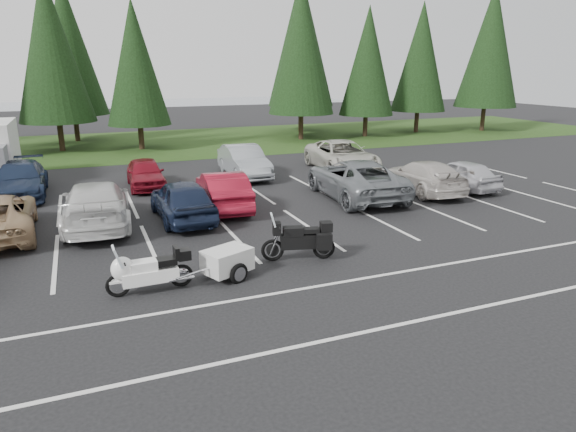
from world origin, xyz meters
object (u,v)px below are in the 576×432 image
(adventure_motorcycle, at_px, (298,236))
(car_far_1, at_px, (20,180))
(cargo_trailer, at_px, (227,263))
(car_near_7, at_px, (423,177))
(car_near_5, at_px, (223,190))
(car_near_3, at_px, (96,204))
(car_near_8, at_px, (461,174))
(car_near_4, at_px, (182,200))
(car_near_6, at_px, (355,179))
(touring_motorcycle, at_px, (149,267))
(car_far_3, at_px, (244,161))
(car_far_4, at_px, (342,156))
(car_far_2, at_px, (145,173))

(adventure_motorcycle, bearing_deg, car_far_1, 139.85)
(cargo_trailer, bearing_deg, car_near_7, 6.66)
(car_near_5, xyz_separation_m, car_far_1, (-7.52, 5.19, -0.01))
(car_near_3, xyz_separation_m, car_near_8, (15.63, -0.16, -0.11))
(car_near_4, distance_m, car_near_5, 2.01)
(car_near_6, height_order, car_near_7, car_near_6)
(car_far_1, xyz_separation_m, adventure_motorcycle, (8.05, -11.44, -0.01))
(car_near_4, xyz_separation_m, cargo_trailer, (0.05, -5.78, -0.35))
(touring_motorcycle, bearing_deg, car_far_3, 61.33)
(car_near_6, relative_size, adventure_motorcycle, 2.49)
(car_far_1, relative_size, car_far_4, 0.88)
(car_near_7, bearing_deg, car_near_6, 0.40)
(car_near_6, xyz_separation_m, car_near_7, (3.30, -0.25, -0.11))
(car_near_3, xyz_separation_m, car_far_1, (-2.84, 5.77, -0.06))
(car_near_3, relative_size, car_far_3, 1.14)
(car_near_5, bearing_deg, car_near_8, -179.08)
(car_near_6, bearing_deg, car_far_4, -107.91)
(car_near_3, height_order, car_far_2, car_near_3)
(car_near_8, height_order, cargo_trailer, car_near_8)
(car_near_6, distance_m, touring_motorcycle, 11.43)
(car_near_4, relative_size, touring_motorcycle, 1.90)
(car_near_6, bearing_deg, car_near_4, 9.18)
(car_far_4, bearing_deg, adventure_motorcycle, -117.74)
(car_near_7, distance_m, car_far_3, 8.88)
(car_near_3, bearing_deg, car_far_3, -136.39)
(car_near_6, bearing_deg, adventure_motorcycle, 53.51)
(car_near_5, bearing_deg, car_far_2, -60.09)
(car_far_1, bearing_deg, car_near_4, -47.00)
(car_near_5, distance_m, car_far_3, 6.15)
(car_near_3, xyz_separation_m, car_far_3, (7.29, 6.15, -0.00))
(car_near_4, bearing_deg, car_far_4, -149.57)
(car_near_7, xyz_separation_m, adventure_motorcycle, (-8.44, -5.63, 0.02))
(car_far_1, bearing_deg, car_far_3, 2.07)
(car_far_1, bearing_deg, car_near_8, -17.86)
(touring_motorcycle, bearing_deg, car_near_6, 33.01)
(car_far_1, distance_m, car_far_4, 15.45)
(car_near_6, height_order, car_far_3, car_near_6)
(car_far_1, bearing_deg, car_near_3, -63.87)
(car_near_8, distance_m, adventure_motorcycle, 11.80)
(car_near_3, xyz_separation_m, car_near_7, (13.64, -0.05, -0.08))
(car_near_6, bearing_deg, car_far_3, -58.11)
(cargo_trailer, xyz_separation_m, adventure_motorcycle, (2.24, 0.49, 0.32))
(car_near_4, bearing_deg, adventure_motorcycle, 111.95)
(car_far_2, relative_size, touring_motorcycle, 1.67)
(car_near_5, relative_size, car_near_6, 0.76)
(car_near_7, bearing_deg, car_near_8, -178.31)
(car_near_4, bearing_deg, cargo_trailer, 89.02)
(car_far_2, bearing_deg, car_near_3, -111.21)
(car_far_2, relative_size, car_far_3, 0.82)
(car_near_5, height_order, car_far_2, car_near_5)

